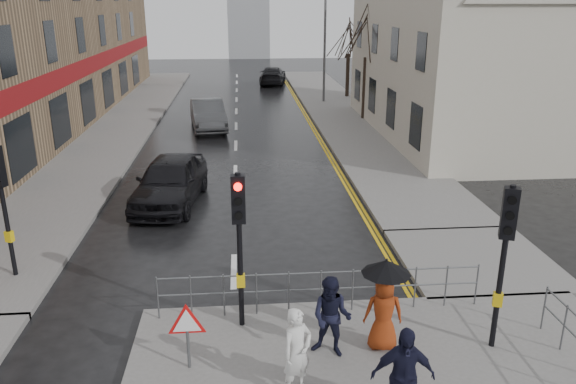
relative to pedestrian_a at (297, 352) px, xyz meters
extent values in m
plane|color=black|center=(-1.16, 2.07, -0.96)|extent=(120.00, 120.00, 0.00)
cube|color=#605E5B|center=(-7.66, 25.07, -0.89)|extent=(4.00, 44.00, 0.14)
cube|color=#605E5B|center=(5.34, 27.07, -0.89)|extent=(4.00, 40.00, 0.14)
cube|color=#605E5B|center=(5.34, 5.07, -0.89)|extent=(4.00, 4.20, 0.14)
cube|color=#876B4E|center=(-13.16, 24.07, 4.04)|extent=(8.00, 42.00, 10.00)
cube|color=#BAB2A2|center=(10.84, 20.07, 2.54)|extent=(9.00, 16.00, 7.00)
cylinder|color=black|center=(-0.96, 2.27, 0.88)|extent=(0.11, 0.11, 3.40)
cube|color=black|center=(-0.96, 2.27, 2.03)|extent=(0.28, 0.22, 1.00)
cylinder|color=#FF0C07|center=(-0.96, 2.13, 2.33)|extent=(0.16, 0.04, 0.16)
cylinder|color=black|center=(-0.96, 2.13, 2.03)|extent=(0.16, 0.04, 0.16)
cylinder|color=black|center=(-0.96, 2.13, 1.73)|extent=(0.16, 0.04, 0.16)
cube|color=gold|center=(-0.96, 2.27, 0.23)|extent=(0.18, 0.14, 0.28)
cylinder|color=black|center=(4.04, 1.07, 0.88)|extent=(0.11, 0.11, 3.40)
cube|color=black|center=(4.04, 1.07, 2.03)|extent=(0.34, 0.30, 1.00)
cylinder|color=black|center=(4.00, 0.94, 2.33)|extent=(0.16, 0.09, 0.16)
cylinder|color=black|center=(4.00, 0.94, 2.03)|extent=(0.16, 0.09, 0.16)
cylinder|color=black|center=(4.00, 0.94, 1.73)|extent=(0.16, 0.09, 0.16)
cube|color=gold|center=(4.04, 1.07, 0.23)|extent=(0.22, 0.19, 0.28)
cylinder|color=black|center=(-6.66, 5.07, 0.88)|extent=(0.11, 0.11, 3.40)
cylinder|color=black|center=(-6.61, 5.21, 2.03)|extent=(0.16, 0.09, 0.16)
cylinder|color=black|center=(-6.61, 5.21, 1.73)|extent=(0.16, 0.09, 0.16)
cube|color=gold|center=(-6.66, 5.07, 0.23)|extent=(0.22, 0.19, 0.28)
cylinder|color=#595B5E|center=(-2.76, 2.67, -0.32)|extent=(0.04, 0.04, 1.00)
cylinder|color=#595B5E|center=(4.34, 2.67, -0.32)|extent=(0.04, 0.04, 1.00)
cylinder|color=#595B5E|center=(0.79, 2.67, 0.13)|extent=(7.10, 0.04, 0.04)
cylinder|color=#595B5E|center=(0.79, 2.67, -0.27)|extent=(7.10, 0.04, 0.04)
cylinder|color=#595B5E|center=(5.34, 1.57, -0.32)|extent=(0.04, 0.04, 1.00)
cylinder|color=#595B5E|center=(-1.96, 0.87, -0.40)|extent=(0.06, 0.06, 0.85)
cylinder|color=red|center=(-1.96, 0.87, 0.13)|extent=(0.80, 0.03, 0.80)
cylinder|color=white|center=(-1.96, 0.85, 0.13)|extent=(0.60, 0.03, 0.60)
cylinder|color=#595B5E|center=(4.84, 30.07, 3.18)|extent=(0.16, 0.16, 8.00)
cylinder|color=#2E2319|center=(6.34, 24.07, 0.93)|extent=(0.26, 0.26, 3.50)
cylinder|color=#2E2319|center=(6.84, 32.07, 0.68)|extent=(0.26, 0.26, 3.00)
imported|color=silver|center=(0.00, 0.00, 0.00)|extent=(0.72, 0.66, 1.64)
imported|color=black|center=(0.77, 1.07, 0.00)|extent=(0.98, 0.89, 1.64)
imported|color=maroon|center=(1.82, 1.21, -0.03)|extent=(0.81, 0.57, 1.58)
cylinder|color=black|center=(1.82, 1.21, 0.07)|extent=(0.02, 0.02, 1.78)
cone|color=black|center=(1.82, 1.21, 0.96)|extent=(0.96, 0.96, 0.28)
imported|color=black|center=(1.61, -0.89, 0.06)|extent=(1.06, 0.49, 1.76)
imported|color=black|center=(-3.36, 10.44, -0.12)|extent=(2.60, 5.13, 1.67)
imported|color=#4F5255|center=(-2.67, 22.41, -0.16)|extent=(2.34, 5.04, 1.60)
imported|color=black|center=(1.90, 39.74, -0.24)|extent=(2.63, 5.19, 1.44)
camera|label=1|loc=(-0.85, -8.23, 5.75)|focal=35.00mm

